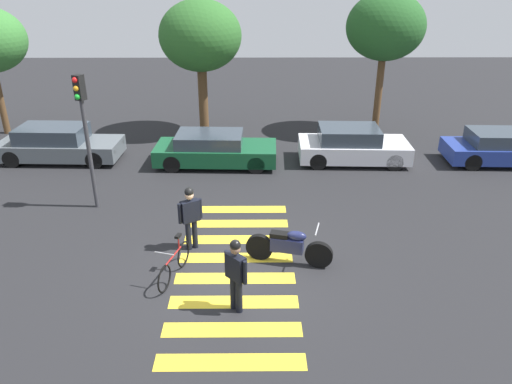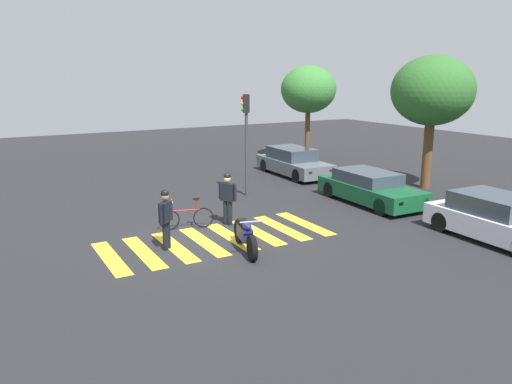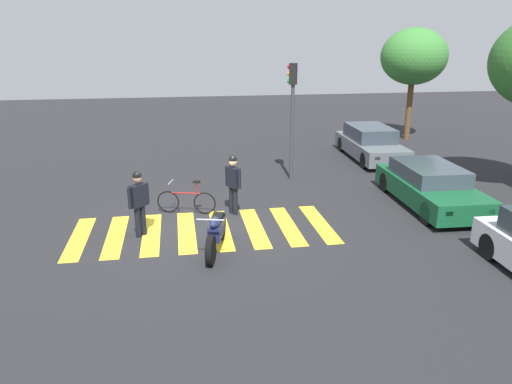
# 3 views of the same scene
# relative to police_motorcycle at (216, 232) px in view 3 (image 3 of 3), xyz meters

# --- Properties ---
(ground_plane) EXTENTS (60.00, 60.00, 0.00)m
(ground_plane) POSITION_rel_police_motorcycle_xyz_m (-1.30, -0.22, -0.47)
(ground_plane) COLOR #232326
(police_motorcycle) EXTENTS (2.13, 0.81, 1.06)m
(police_motorcycle) POSITION_rel_police_motorcycle_xyz_m (0.00, 0.00, 0.00)
(police_motorcycle) COLOR black
(police_motorcycle) RESTS_ON ground_plane
(leaning_bicycle) EXTENTS (0.60, 1.66, 0.98)m
(leaning_bicycle) POSITION_rel_police_motorcycle_xyz_m (-2.72, -0.62, -0.11)
(leaning_bicycle) COLOR black
(leaning_bicycle) RESTS_ON ground_plane
(officer_on_foot) EXTENTS (0.58, 0.41, 1.74)m
(officer_on_foot) POSITION_rel_police_motorcycle_xyz_m (-2.46, 0.71, 0.53)
(officer_on_foot) COLOR black
(officer_on_foot) RESTS_ON ground_plane
(officer_by_motorcycle) EXTENTS (0.48, 0.50, 1.72)m
(officer_by_motorcycle) POSITION_rel_police_motorcycle_xyz_m (-1.23, -1.82, 0.51)
(officer_by_motorcycle) COLOR black
(officer_by_motorcycle) RESTS_ON ground_plane
(crosswalk_stripes) EXTENTS (2.85, 6.75, 0.01)m
(crosswalk_stripes) POSITION_rel_police_motorcycle_xyz_m (-1.30, -0.22, -0.47)
(crosswalk_stripes) COLOR yellow
(crosswalk_stripes) RESTS_ON ground_plane
(car_grey_coupe) EXTENTS (4.54, 1.91, 1.32)m
(car_grey_coupe) POSITION_rel_police_motorcycle_xyz_m (-8.18, 7.12, 0.16)
(car_grey_coupe) COLOR black
(car_grey_coupe) RESTS_ON ground_plane
(car_green_compact) EXTENTS (4.46, 1.95, 1.21)m
(car_green_compact) POSITION_rel_police_motorcycle_xyz_m (-2.28, 6.63, 0.12)
(car_green_compact) COLOR black
(car_green_compact) RESTS_ON ground_plane
(traffic_light_pole) EXTENTS (0.31, 0.36, 4.02)m
(traffic_light_pole) POSITION_rel_police_motorcycle_xyz_m (-5.66, 3.14, 2.24)
(traffic_light_pole) COLOR #38383D
(traffic_light_pole) RESTS_ON ground_plane
(street_tree_near) EXTENTS (3.10, 3.10, 5.28)m
(street_tree_near) POSITION_rel_police_motorcycle_xyz_m (-11.70, 10.45, 3.47)
(street_tree_near) COLOR brown
(street_tree_near) RESTS_ON ground_plane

